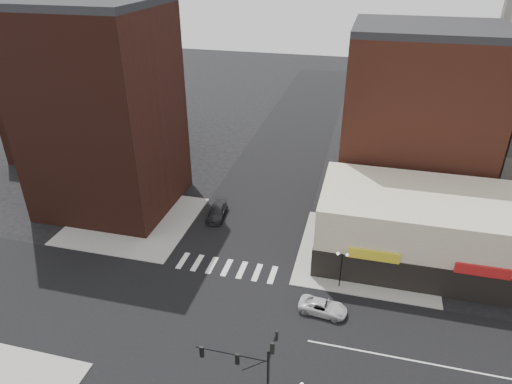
% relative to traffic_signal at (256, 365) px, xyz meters
% --- Properties ---
extents(ground, '(240.00, 240.00, 0.00)m').
position_rel_traffic_signal_xyz_m(ground, '(-7.24, 7.83, -4.96)').
color(ground, black).
rests_on(ground, ground).
extents(road_ew, '(200.00, 14.00, 0.02)m').
position_rel_traffic_signal_xyz_m(road_ew, '(-7.24, 7.83, -4.95)').
color(road_ew, black).
rests_on(road_ew, ground).
extents(road_ns, '(14.00, 200.00, 0.02)m').
position_rel_traffic_signal_xyz_m(road_ns, '(-7.24, 7.83, -4.95)').
color(road_ns, black).
rests_on(road_ns, ground).
extents(sidewalk_nw, '(15.00, 15.00, 0.12)m').
position_rel_traffic_signal_xyz_m(sidewalk_nw, '(-21.74, 22.33, -4.90)').
color(sidewalk_nw, gray).
rests_on(sidewalk_nw, ground).
extents(sidewalk_ne, '(15.00, 15.00, 0.12)m').
position_rel_traffic_signal_xyz_m(sidewalk_ne, '(7.26, 22.33, -4.90)').
color(sidewalk_ne, gray).
rests_on(sidewalk_ne, ground).
extents(building_nw, '(16.00, 15.00, 25.00)m').
position_rel_traffic_signal_xyz_m(building_nw, '(-26.24, 26.33, 7.54)').
color(building_nw, '#371911').
rests_on(building_nw, ground).
extents(building_nw_low, '(20.00, 18.00, 12.00)m').
position_rel_traffic_signal_xyz_m(building_nw_low, '(-39.24, 41.83, 1.04)').
color(building_nw_low, '#371911').
rests_on(building_nw_low, ground).
extents(building_ne_midrise, '(18.00, 15.00, 22.00)m').
position_rel_traffic_signal_xyz_m(building_ne_midrise, '(11.76, 37.33, 6.04)').
color(building_ne_midrise, '#602C1D').
rests_on(building_ne_midrise, ground).
extents(building_ne_row, '(24.20, 12.20, 8.00)m').
position_rel_traffic_signal_xyz_m(building_ne_row, '(13.76, 22.83, -1.66)').
color(building_ne_row, beige).
rests_on(building_ne_row, ground).
extents(traffic_signal, '(5.59, 3.09, 7.77)m').
position_rel_traffic_signal_xyz_m(traffic_signal, '(0.00, 0.00, 0.00)').
color(traffic_signal, black).
rests_on(traffic_signal, ground).
extents(street_lamp_ne, '(1.22, 0.32, 4.16)m').
position_rel_traffic_signal_xyz_m(street_lamp_ne, '(4.76, 15.83, -1.67)').
color(street_lamp_ne, black).
rests_on(street_lamp_ne, sidewalk_ne).
extents(white_suv, '(4.77, 2.55, 1.28)m').
position_rel_traffic_signal_xyz_m(white_suv, '(3.57, 11.76, -4.32)').
color(white_suv, silver).
rests_on(white_suv, ground).
extents(dark_sedan_north, '(2.57, 5.27, 1.48)m').
position_rel_traffic_signal_xyz_m(dark_sedan_north, '(-11.70, 25.85, -4.22)').
color(dark_sedan_north, black).
rests_on(dark_sedan_north, ground).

